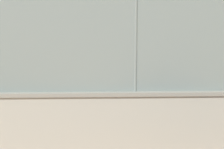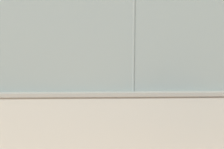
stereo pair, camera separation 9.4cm
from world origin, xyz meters
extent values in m
plane|color=tan|center=(0.00, 0.00, 0.00)|extent=(260.00, 260.00, 0.00)
cube|color=gray|center=(-1.16, 12.25, 0.72)|extent=(30.28, 0.95, 1.45)
cube|color=slate|center=(-1.16, 12.25, 1.49)|extent=(30.29, 1.01, 0.08)
cube|color=slate|center=(-1.16, 12.25, 2.67)|extent=(29.67, 0.68, 2.28)
cylinder|color=slate|center=(0.49, 12.28, 2.67)|extent=(0.07, 0.07, 2.28)
cylinder|color=#591919|center=(1.50, 2.68, 0.36)|extent=(0.16, 0.16, 0.71)
cylinder|color=#591919|center=(1.70, 2.67, 0.36)|extent=(0.16, 0.16, 0.71)
cylinder|color=#D14C42|center=(1.60, 2.68, 0.98)|extent=(0.36, 0.36, 0.53)
cylinder|color=brown|center=(1.32, 2.64, 1.08)|extent=(0.12, 0.51, 0.16)
cylinder|color=brown|center=(1.85, 2.36, 1.08)|extent=(0.12, 0.51, 0.16)
sphere|color=brown|center=(1.60, 2.68, 1.34)|extent=(0.20, 0.20, 0.20)
cylinder|color=white|center=(1.60, 2.68, 1.43)|extent=(0.23, 0.23, 0.05)
cylinder|color=black|center=(1.84, 2.18, 1.08)|extent=(0.06, 0.30, 0.04)
ellipsoid|color=#333338|center=(1.83, 1.96, 1.08)|extent=(0.05, 0.30, 0.24)
cylinder|color=navy|center=(-2.24, 8.43, 0.42)|extent=(0.16, 0.16, 0.84)
cylinder|color=navy|center=(-2.04, 8.42, 0.42)|extent=(0.16, 0.16, 0.84)
cylinder|color=white|center=(-2.14, 8.43, 1.15)|extent=(0.36, 0.36, 0.62)
cylinder|color=#D8AD84|center=(-2.46, 8.40, 1.28)|extent=(0.13, 0.60, 0.17)
cylinder|color=#D8AD84|center=(-1.85, 8.11, 1.28)|extent=(0.13, 0.60, 0.17)
sphere|color=#D8AD84|center=(-2.14, 8.43, 1.58)|extent=(0.24, 0.24, 0.24)
cylinder|color=navy|center=(-2.14, 8.43, 1.69)|extent=(0.27, 0.27, 0.05)
cylinder|color=black|center=(-1.86, 7.93, 1.28)|extent=(0.06, 0.30, 0.04)
ellipsoid|color=#333338|center=(-1.87, 7.71, 1.28)|extent=(0.05, 0.30, 0.24)
cylinder|color=black|center=(5.97, 3.45, 0.42)|extent=(0.20, 0.20, 0.84)
cylinder|color=black|center=(5.80, 3.35, 0.42)|extent=(0.20, 0.20, 0.84)
cylinder|color=#429951|center=(5.88, 3.40, 1.16)|extent=(0.46, 0.46, 0.62)
cylinder|color=#D8AD84|center=(6.14, 3.59, 1.28)|extent=(0.35, 0.57, 0.17)
cylinder|color=#D8AD84|center=(5.47, 3.52, 1.28)|extent=(0.35, 0.57, 0.17)
sphere|color=#D8AD84|center=(5.88, 3.40, 1.59)|extent=(0.24, 0.24, 0.24)
cylinder|color=white|center=(5.88, 3.40, 1.69)|extent=(0.34, 0.34, 0.05)
sphere|color=white|center=(0.81, 4.46, 0.11)|extent=(0.22, 0.22, 0.22)
camera|label=1|loc=(1.06, 18.10, 2.65)|focal=45.91mm
camera|label=2|loc=(0.97, 18.10, 2.65)|focal=45.91mm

